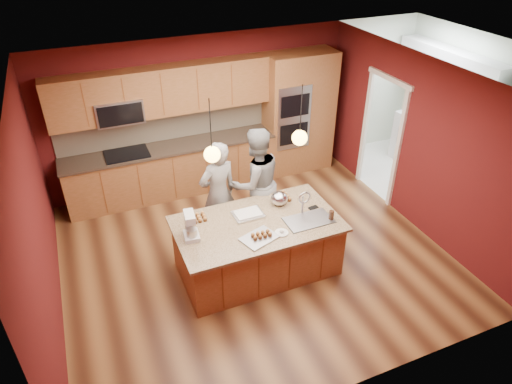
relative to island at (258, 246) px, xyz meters
name	(u,v)px	position (x,y,z in m)	size (l,w,h in m)	color
floor	(253,254)	(0.06, 0.33, -0.43)	(5.50, 5.50, 0.00)	#442515
ceiling	(252,82)	(0.06, 0.33, 2.27)	(5.50, 5.50, 0.00)	white
wall_back	(200,112)	(0.06, 2.83, 0.92)	(5.50, 5.50, 0.00)	#531314
wall_front	(354,303)	(0.06, -2.17, 0.92)	(5.50, 5.50, 0.00)	#531314
wall_left	(36,224)	(-2.69, 0.33, 0.92)	(5.00, 5.00, 0.00)	#531314
wall_right	(415,143)	(2.81, 0.33, 0.92)	(5.00, 5.00, 0.00)	#531314
cabinet_run	(168,143)	(-0.62, 2.58, 0.56)	(3.74, 0.64, 2.30)	brown
oven_column	(298,113)	(1.90, 2.53, 0.72)	(1.30, 0.62, 2.30)	brown
doorway_trim	(381,140)	(2.79, 1.13, 0.62)	(0.08, 1.11, 2.20)	white
laundry_room	(449,71)	(4.41, 1.53, 1.52)	(2.60, 2.70, 2.70)	silver
pendant_left	(212,154)	(-0.60, 0.00, 1.58)	(0.20, 0.20, 0.80)	black
pendant_right	(300,138)	(0.57, 0.00, 1.58)	(0.20, 0.20, 0.80)	black
island	(258,246)	(0.00, 0.00, 0.00)	(2.26, 1.27, 1.21)	brown
person_left	(218,194)	(-0.28, 0.89, 0.42)	(0.62, 0.40, 1.69)	black
person_right	(255,183)	(0.33, 0.89, 0.47)	(0.87, 0.68, 1.79)	slate
stand_mixer	(191,227)	(-0.93, 0.05, 0.56)	(0.22, 0.29, 0.37)	silver
sheet_cake	(248,214)	(-0.07, 0.21, 0.43)	(0.42, 0.31, 0.05)	silver
cooling_rack	(259,238)	(-0.13, -0.33, 0.41)	(0.46, 0.33, 0.02)	#9FA1A6
mixing_bowl	(279,198)	(0.45, 0.30, 0.50)	(0.25, 0.25, 0.21)	silver
plate	(282,233)	(0.19, -0.34, 0.41)	(0.18, 0.18, 0.01)	silver
tumbler	(331,215)	(0.95, -0.32, 0.47)	(0.07, 0.07, 0.14)	#311C11
phone	(313,207)	(0.86, 0.02, 0.41)	(0.14, 0.08, 0.01)	black
cupcakes_left	(196,218)	(-0.77, 0.39, 0.44)	(0.29, 0.21, 0.06)	#B4783B
cupcakes_rack	(261,235)	(-0.09, -0.32, 0.45)	(0.28, 0.14, 0.06)	#B4783B
cupcakes_right	(282,197)	(0.56, 0.42, 0.44)	(0.21, 0.28, 0.06)	#B4783B
washer	(440,153)	(4.23, 1.12, 0.08)	(0.63, 0.65, 1.02)	silver
dryer	(414,137)	(4.24, 1.89, 0.08)	(0.62, 0.64, 1.00)	silver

